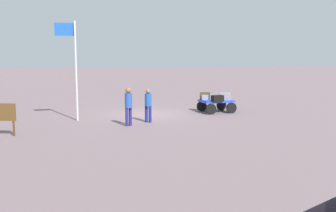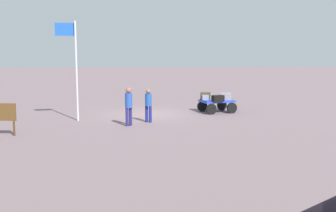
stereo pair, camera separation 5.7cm
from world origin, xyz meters
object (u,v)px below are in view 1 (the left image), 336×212
Objects in this scene: suitcase_olive at (206,97)px; worker_lead at (148,103)px; signboard at (3,115)px; suitcase_dark at (217,98)px; suitcase_navy at (205,96)px; luggage_cart at (216,104)px; worker_trailing at (128,103)px; suitcase_grey at (225,96)px; flagpole at (73,61)px.

worker_lead is (3.38, 3.05, 0.09)m from suitcase_olive.
worker_lead is at bearing -157.03° from signboard.
suitcase_navy reaches higher than suitcase_dark.
signboard is at bearing 30.88° from suitcase_olive.
suitcase_navy is (0.56, -0.34, 0.40)m from luggage_cart.
suitcase_dark is 1.03m from suitcase_navy.
suitcase_navy is at bearing -137.37° from worker_trailing.
suitcase_navy is 0.36× the size of worker_trailing.
worker_trailing is at bearing 36.55° from luggage_cart.
worker_trailing is 5.27m from signboard.
signboard is (9.80, 5.25, 0.38)m from luggage_cart.
worker_lead is 0.91× the size of worker_trailing.
suitcase_dark is at bearing 119.57° from suitcase_navy.
suitcase_navy is 5.77m from worker_trailing.
suitcase_grey is 0.50× the size of signboard.
signboard is at bearing 54.12° from flagpole.
suitcase_navy is 0.13× the size of flagpole.
worker_trailing reaches higher than suitcase_grey.
signboard is (9.29, 5.56, 0.04)m from suitcase_olive.
signboard is at bearing 31.20° from suitcase_navy.
suitcase_grey is 5.19m from worker_lead.
signboard is (4.99, 1.68, -0.16)m from worker_trailing.
worker_trailing is at bearing 41.97° from suitcase_olive.
luggage_cart is 0.67m from suitcase_dark.
suitcase_navy is 10.79m from signboard.
signboard reaches higher than suitcase_dark.
suitcase_dark is 0.97m from suitcase_olive.
suitcase_olive is 7.57m from flagpole.
luggage_cart is 4.77m from worker_lead.
luggage_cart is 0.44× the size of flagpole.
suitcase_dark is 0.40× the size of worker_trailing.
signboard reaches higher than luggage_cart.
luggage_cart is at bearing 5.54° from suitcase_grey.
suitcase_dark is 10.81m from signboard.
worker_lead is (3.32, 3.09, 0.03)m from suitcase_navy.
flagpole reaches higher than suitcase_navy.
flagpole is (7.92, 2.02, 2.03)m from suitcase_grey.
worker_trailing is at bearing 148.59° from flagpole.
flagpole reaches higher than worker_trailing.
flagpole is at bearing 10.85° from suitcase_dark.
flagpole reaches higher than suitcase_grey.
suitcase_dark is at bearing 84.45° from luggage_cart.
suitcase_olive is 10.83m from signboard.
worker_trailing is 1.33× the size of signboard.
suitcase_navy is 1.10m from suitcase_grey.
worker_lead is at bearing 167.67° from flagpole.
worker_trailing is at bearing 34.27° from suitcase_grey.
suitcase_olive is at bearing -161.79° from flagpole.
worker_trailing is at bearing 42.63° from suitcase_navy.
worker_lead reaches higher than suitcase_grey.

